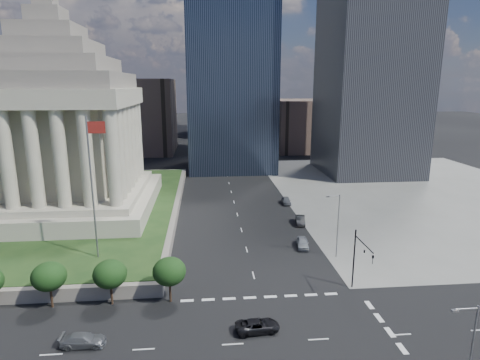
{
  "coord_description": "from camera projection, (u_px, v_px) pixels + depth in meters",
  "views": [
    {
      "loc": [
        -6.51,
        -30.98,
        25.95
      ],
      "look_at": [
        -2.28,
        15.7,
        14.77
      ],
      "focal_mm": 30.0,
      "sensor_mm": 36.0,
      "label": 1
    }
  ],
  "objects": [
    {
      "name": "midrise_glass",
      "position": [
        231.0,
        71.0,
        121.85
      ],
      "size": [
        26.0,
        26.0,
        60.0
      ],
      "primitive_type": "cube",
      "color": "black",
      "rests_on": "ground"
    },
    {
      "name": "war_memorial",
      "position": [
        56.0,
        109.0,
        75.16
      ],
      "size": [
        34.0,
        34.0,
        39.0
      ],
      "primitive_type": null,
      "color": "#A19A87",
      "rests_on": "plaza_lawn"
    },
    {
      "name": "plaza_terrace",
      "position": [
        14.0,
        212.0,
        80.89
      ],
      "size": [
        66.0,
        70.0,
        1.8
      ],
      "primitive_type": "cube",
      "color": "#6B645C",
      "rests_on": "ground"
    },
    {
      "name": "parked_sedan_far",
      "position": [
        286.0,
        201.0,
        89.29
      ],
      "size": [
        2.14,
        4.62,
        1.53
      ],
      "primitive_type": "imported",
      "rotation": [
        0.0,
        0.0,
        -0.08
      ],
      "color": "slate",
      "rests_on": "ground"
    },
    {
      "name": "parked_sedan_near",
      "position": [
        303.0,
        243.0,
        65.45
      ],
      "size": [
        2.53,
        4.79,
        1.55
      ],
      "primitive_type": "imported",
      "rotation": [
        0.0,
        0.0,
        -0.16
      ],
      "color": "#A1A5A9",
      "rests_on": "ground"
    },
    {
      "name": "flagpole",
      "position": [
        93.0,
        181.0,
        54.9
      ],
      "size": [
        2.52,
        0.24,
        20.0
      ],
      "color": "slate",
      "rests_on": "plaza_lawn"
    },
    {
      "name": "building_filler_nw",
      "position": [
        143.0,
        116.0,
        156.67
      ],
      "size": [
        24.0,
        30.0,
        28.0
      ],
      "primitive_type": "cube",
      "color": "#4E4036",
      "rests_on": "ground"
    },
    {
      "name": "pickup_truck",
      "position": [
        258.0,
        326.0,
        43.11
      ],
      "size": [
        5.0,
        2.66,
        1.34
      ],
      "primitive_type": "imported",
      "rotation": [
        0.0,
        0.0,
        1.67
      ],
      "color": "black",
      "rests_on": "ground"
    },
    {
      "name": "parked_sedan_mid",
      "position": [
        300.0,
        220.0,
        76.41
      ],
      "size": [
        2.41,
        4.92,
        1.55
      ],
      "primitive_type": "imported",
      "rotation": [
        0.0,
        0.0,
        -0.17
      ],
      "color": "black",
      "rests_on": "ground"
    },
    {
      "name": "suv_grey",
      "position": [
        83.0,
        340.0,
        40.7
      ],
      "size": [
        1.97,
        4.62,
        1.33
      ],
      "primitive_type": "imported",
      "rotation": [
        0.0,
        0.0,
        1.55
      ],
      "color": "#56585D",
      "rests_on": "ground"
    },
    {
      "name": "street_lamp_south",
      "position": [
        468.0,
        357.0,
        30.65
      ],
      "size": [
        2.13,
        0.22,
        10.0
      ],
      "color": "slate",
      "rests_on": "ground"
    },
    {
      "name": "plaza_lawn",
      "position": [
        14.0,
        207.0,
        80.67
      ],
      "size": [
        64.0,
        68.0,
        0.1
      ],
      "primitive_type": "cube",
      "color": "#1A3515",
      "rests_on": "plaza_terrace"
    },
    {
      "name": "traffic_signal_ne",
      "position": [
        360.0,
        256.0,
        49.76
      ],
      "size": [
        0.3,
        5.74,
        8.0
      ],
      "color": "black",
      "rests_on": "ground"
    },
    {
      "name": "street_lamp_north",
      "position": [
        337.0,
        222.0,
        60.68
      ],
      "size": [
        2.13,
        0.22,
        10.0
      ],
      "color": "slate",
      "rests_on": "ground"
    },
    {
      "name": "building_filler_ne",
      "position": [
        298.0,
        125.0,
        163.03
      ],
      "size": [
        20.0,
        30.0,
        20.0
      ],
      "primitive_type": "cube",
      "color": "#4E4036",
      "rests_on": "ground"
    },
    {
      "name": "sidewalk_ne",
      "position": [
        419.0,
        193.0,
        98.77
      ],
      "size": [
        68.0,
        90.0,
        0.03
      ],
      "primitive_type": "cube",
      "color": "slate",
      "rests_on": "ground"
    },
    {
      "name": "ground",
      "position": [
        224.0,
        165.0,
        133.48
      ],
      "size": [
        500.0,
        500.0,
        0.0
      ],
      "primitive_type": "plane",
      "color": "black",
      "rests_on": "ground"
    }
  ]
}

